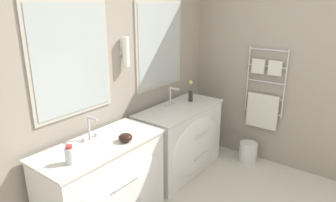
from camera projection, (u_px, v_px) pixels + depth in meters
wall_back at (113, 76)px, 3.07m from camera, size 4.89×0.15×2.60m
wall_right at (265, 64)px, 3.79m from camera, size 0.13×3.60×2.60m
vanity_left at (106, 185)px, 2.75m from camera, size 1.18×0.60×0.84m
vanity_right at (182, 140)px, 3.68m from camera, size 1.18×0.60×0.84m
faucet_left at (90, 128)px, 2.68m from camera, size 0.17×0.14×0.23m
faucet_right at (171, 96)px, 3.61m from camera, size 0.17×0.14×0.23m
toiletry_bottle at (70, 155)px, 2.28m from camera, size 0.08×0.08×0.15m
amenity_bowl at (125, 138)px, 2.66m from camera, size 0.13×0.13×0.08m
flower_vase at (191, 93)px, 3.77m from camera, size 0.05×0.05×0.27m
waste_bin at (248, 152)px, 3.99m from camera, size 0.24×0.24×0.27m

